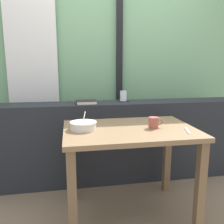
{
  "coord_description": "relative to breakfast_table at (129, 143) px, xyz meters",
  "views": [
    {
      "loc": [
        -0.45,
        -1.81,
        1.22
      ],
      "look_at": [
        -0.06,
        0.32,
        0.78
      ],
      "focal_mm": 38.34,
      "sensor_mm": 36.0,
      "label": 1
    }
  ],
  "objects": [
    {
      "name": "soup_bowl",
      "position": [
        -0.35,
        0.02,
        0.15
      ],
      "size": [
        0.2,
        0.2,
        0.14
      ],
      "color": "silver",
      "rests_on": "breakfast_table"
    },
    {
      "name": "closed_book",
      "position": [
        -0.29,
        0.59,
        0.24
      ],
      "size": [
        0.2,
        0.16,
        0.03
      ],
      "color": "black",
      "rests_on": "dark_console_ledge"
    },
    {
      "name": "breakfast_table",
      "position": [
        0.0,
        0.0,
        0.0
      ],
      "size": [
        1.0,
        0.7,
        0.73
      ],
      "color": "brown",
      "rests_on": "ground"
    },
    {
      "name": "fork_utensil",
      "position": [
        0.4,
        -0.16,
        0.13
      ],
      "size": [
        0.06,
        0.17,
        0.01
      ],
      "primitive_type": "cube",
      "rotation": [
        0.0,
        0.0,
        -0.29
      ],
      "color": "silver",
      "rests_on": "breakfast_table"
    },
    {
      "name": "juice_glass",
      "position": [
        0.1,
        0.68,
        0.28
      ],
      "size": [
        0.07,
        0.07,
        0.1
      ],
      "color": "white",
      "rests_on": "coaster_square"
    },
    {
      "name": "ground",
      "position": [
        0.0,
        0.08,
        -0.61
      ],
      "size": [
        8.0,
        8.0,
        0.0
      ],
      "primitive_type": "plane",
      "color": "#75604C"
    },
    {
      "name": "window_divider_post",
      "position": [
        0.17,
        1.2,
        0.69
      ],
      "size": [
        0.07,
        0.05,
        2.6
      ],
      "primitive_type": "cube",
      "color": "black",
      "rests_on": "ground"
    },
    {
      "name": "ceramic_mug",
      "position": [
        0.18,
        -0.03,
        0.17
      ],
      "size": [
        0.11,
        0.08,
        0.08
      ],
      "color": "#9E4C42",
      "rests_on": "breakfast_table"
    },
    {
      "name": "coaster_square",
      "position": [
        0.1,
        0.68,
        0.23
      ],
      "size": [
        0.1,
        0.1,
        0.0
      ],
      "primitive_type": "cube",
      "color": "black",
      "rests_on": "dark_console_ledge"
    },
    {
      "name": "dark_console_ledge",
      "position": [
        0.0,
        0.63,
        -0.19
      ],
      "size": [
        2.8,
        0.32,
        0.83
      ],
      "primitive_type": "cube",
      "color": "#23262B",
      "rests_on": "ground"
    },
    {
      "name": "outdoor_backdrop",
      "position": [
        0.0,
        1.27,
        0.79
      ],
      "size": [
        4.8,
        0.08,
        2.8
      ],
      "primitive_type": "cube",
      "color": "#7AAD7F",
      "rests_on": "ground"
    },
    {
      "name": "curtain_left_panel",
      "position": [
        -0.85,
        1.17,
        0.64
      ],
      "size": [
        0.56,
        0.06,
        2.5
      ],
      "primitive_type": "cube",
      "color": "white",
      "rests_on": "ground"
    }
  ]
}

